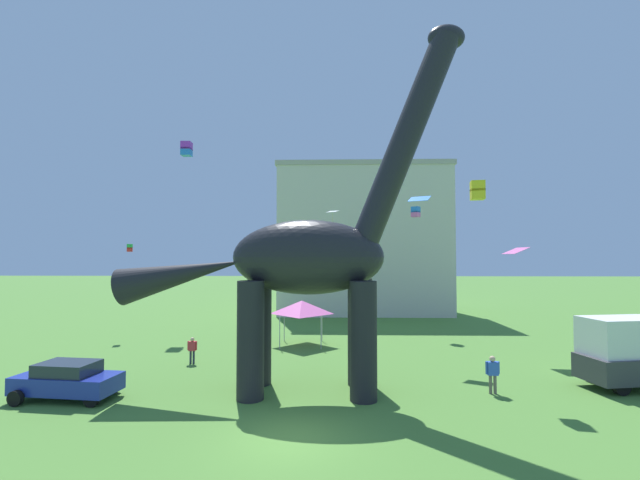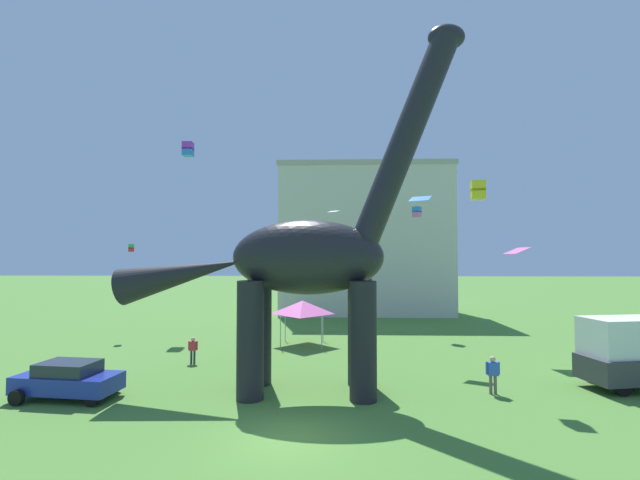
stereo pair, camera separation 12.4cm
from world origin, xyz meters
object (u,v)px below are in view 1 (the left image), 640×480
kite_mid_right (130,248)px  kite_far_right (333,212)px  parked_box_truck (640,352)px  person_far_spectator (192,348)px  kite_near_high (187,149)px  festival_canopy_tent (302,307)px  dinosaur_sculpture (306,257)px  kite_high_left (478,190)px  kite_high_right (419,199)px  person_strolling_adult (493,371)px  kite_mid_center (516,251)px  kite_far_left (416,212)px  parked_sedan_left (67,380)px

kite_mid_right → kite_far_right: (15.63, -5.71, 2.16)m
parked_box_truck → person_far_spectator: 22.34m
kite_mid_right → kite_near_high: kite_near_high is taller
festival_canopy_tent → kite_near_high: (-10.63, 7.39, 12.88)m
dinosaur_sculpture → kite_mid_right: 19.67m
kite_far_right → parked_box_truck: bearing=-25.4°
kite_high_left → kite_near_high: 25.99m
kite_high_right → person_far_spectator: bearing=-169.8°
parked_box_truck → festival_canopy_tent: 18.65m
person_strolling_adult → kite_high_left: (0.16, 2.06, 8.29)m
parked_box_truck → kite_mid_center: 8.40m
parked_box_truck → kite_far_right: size_ratio=6.66×
dinosaur_sculpture → parked_box_truck: 15.91m
kite_high_left → kite_far_left: 14.01m
parked_box_truck → kite_near_high: bearing=138.5°
parked_sedan_left → kite_high_left: (18.37, 3.28, 8.48)m
kite_high_right → kite_far_right: bearing=175.7°
kite_far_left → parked_box_truck: bearing=-64.3°
kite_high_right → kite_far_left: kite_far_left is taller
kite_near_high → kite_high_right: bearing=-29.7°
dinosaur_sculpture → kite_high_right: size_ratio=10.84×
kite_near_high → parked_box_truck: bearing=-31.8°
person_far_spectator → kite_high_right: size_ratio=0.96×
person_far_spectator → kite_high_right: 16.04m
person_strolling_adult → kite_far_right: kite_far_right is taller
kite_mid_right → kite_far_right: 16.78m
person_strolling_adult → person_far_spectator: (-14.90, 4.90, -0.11)m
dinosaur_sculpture → kite_high_right: 10.39m
kite_far_right → kite_mid_center: (11.18, -0.38, -2.48)m
kite_high_left → kite_mid_right: (-22.78, 11.35, -2.60)m
person_strolling_adult → kite_high_left: size_ratio=1.78×
parked_sedan_left → kite_far_right: bearing=44.7°
person_strolling_adult → kite_high_right: (-1.64, 7.29, 8.59)m
parked_sedan_left → kite_high_left: bearing=16.4°
parked_box_truck → kite_high_right: kite_high_right is taller
person_far_spectator → festival_canopy_tent: festival_canopy_tent is taller
person_strolling_adult → kite_far_right: size_ratio=1.86×
parked_sedan_left → person_far_spectator: size_ratio=2.98×
parked_sedan_left → festival_canopy_tent: bearing=57.8°
festival_canopy_tent → kite_high_right: kite_high_right is taller
parked_box_truck → kite_mid_center: (-2.89, 6.32, 4.72)m
dinosaur_sculpture → parked_sedan_left: dinosaur_sculpture is taller
kite_high_right → kite_far_left: bearing=80.4°
dinosaur_sculpture → person_strolling_adult: dinosaur_sculpture is taller
parked_sedan_left → person_far_spectator: (3.31, 6.12, 0.08)m
parked_sedan_left → kite_high_left: kite_high_left is taller
parked_sedan_left → kite_high_right: bearing=33.5°
dinosaur_sculpture → kite_far_left: bearing=94.1°
kite_far_right → kite_near_high: 17.44m
dinosaur_sculpture → person_strolling_adult: 9.59m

